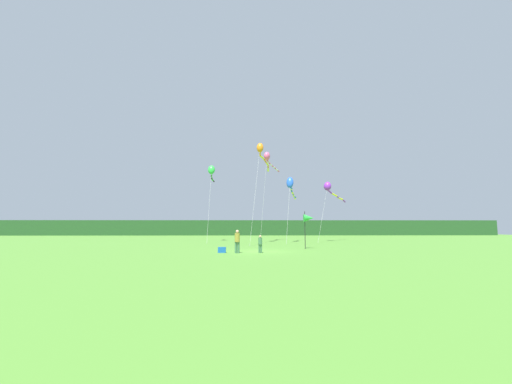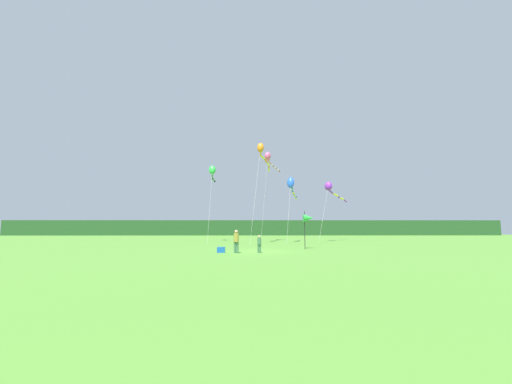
{
  "view_description": "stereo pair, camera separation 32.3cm",
  "coord_description": "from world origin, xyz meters",
  "px_view_note": "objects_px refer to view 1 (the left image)",
  "views": [
    {
      "loc": [
        -0.77,
        -25.7,
        2.01
      ],
      "look_at": [
        0.0,
        6.0,
        5.39
      ],
      "focal_mm": 22.44,
      "sensor_mm": 36.0,
      "label": 1
    },
    {
      "loc": [
        -0.44,
        -25.7,
        2.01
      ],
      "look_at": [
        0.0,
        6.0,
        5.39
      ],
      "focal_mm": 22.44,
      "sensor_mm": 36.0,
      "label": 2
    }
  ],
  "objects_px": {
    "kite_orange": "(261,152)",
    "kite_green": "(212,171)",
    "kite_purple": "(329,188)",
    "person_child": "(260,243)",
    "kite_blue": "(291,185)",
    "banner_flag_pole": "(309,218)",
    "person_adult": "(237,240)",
    "cooler_box": "(222,250)",
    "kite_rainbow": "(268,158)"
  },
  "relations": [
    {
      "from": "person_adult",
      "to": "kite_purple",
      "type": "relative_size",
      "value": 0.22
    },
    {
      "from": "banner_flag_pole",
      "to": "kite_rainbow",
      "type": "relative_size",
      "value": 0.28
    },
    {
      "from": "person_child",
      "to": "kite_green",
      "type": "relative_size",
      "value": 0.13
    },
    {
      "from": "person_child",
      "to": "banner_flag_pole",
      "type": "xyz_separation_m",
      "value": [
        4.5,
        4.2,
        1.96
      ]
    },
    {
      "from": "cooler_box",
      "to": "kite_green",
      "type": "height_order",
      "value": "kite_green"
    },
    {
      "from": "person_child",
      "to": "kite_rainbow",
      "type": "xyz_separation_m",
      "value": [
        1.69,
        17.56,
        10.35
      ]
    },
    {
      "from": "kite_rainbow",
      "to": "kite_blue",
      "type": "bearing_deg",
      "value": -43.21
    },
    {
      "from": "person_child",
      "to": "kite_green",
      "type": "height_order",
      "value": "kite_green"
    },
    {
      "from": "person_adult",
      "to": "kite_purple",
      "type": "distance_m",
      "value": 21.84
    },
    {
      "from": "person_adult",
      "to": "kite_blue",
      "type": "bearing_deg",
      "value": 68.26
    },
    {
      "from": "kite_green",
      "to": "kite_blue",
      "type": "xyz_separation_m",
      "value": [
        10.15,
        -2.45,
        -2.09
      ]
    },
    {
      "from": "kite_blue",
      "to": "kite_purple",
      "type": "bearing_deg",
      "value": 22.55
    },
    {
      "from": "person_adult",
      "to": "person_child",
      "type": "xyz_separation_m",
      "value": [
        1.73,
        0.22,
        -0.23
      ]
    },
    {
      "from": "kite_blue",
      "to": "kite_orange",
      "type": "relative_size",
      "value": 0.69
    },
    {
      "from": "person_child",
      "to": "kite_orange",
      "type": "distance_m",
      "value": 17.09
    },
    {
      "from": "kite_orange",
      "to": "kite_green",
      "type": "bearing_deg",
      "value": 149.39
    },
    {
      "from": "person_adult",
      "to": "kite_blue",
      "type": "distance_m",
      "value": 17.56
    },
    {
      "from": "cooler_box",
      "to": "banner_flag_pole",
      "type": "height_order",
      "value": "banner_flag_pole"
    },
    {
      "from": "cooler_box",
      "to": "kite_orange",
      "type": "xyz_separation_m",
      "value": [
        3.57,
        13.47,
        10.76
      ]
    },
    {
      "from": "kite_purple",
      "to": "kite_blue",
      "type": "relative_size",
      "value": 0.97
    },
    {
      "from": "person_child",
      "to": "cooler_box",
      "type": "bearing_deg",
      "value": 176.06
    },
    {
      "from": "cooler_box",
      "to": "banner_flag_pole",
      "type": "bearing_deg",
      "value": 28.39
    },
    {
      "from": "kite_rainbow",
      "to": "kite_orange",
      "type": "relative_size",
      "value": 0.99
    },
    {
      "from": "banner_flag_pole",
      "to": "kite_blue",
      "type": "height_order",
      "value": "kite_blue"
    },
    {
      "from": "person_adult",
      "to": "cooler_box",
      "type": "bearing_deg",
      "value": 160.3
    },
    {
      "from": "kite_blue",
      "to": "banner_flag_pole",
      "type": "bearing_deg",
      "value": -89.26
    },
    {
      "from": "person_adult",
      "to": "person_child",
      "type": "bearing_deg",
      "value": 7.17
    },
    {
      "from": "cooler_box",
      "to": "kite_orange",
      "type": "relative_size",
      "value": 0.05
    },
    {
      "from": "cooler_box",
      "to": "kite_purple",
      "type": "relative_size",
      "value": 0.07
    },
    {
      "from": "person_child",
      "to": "kite_orange",
      "type": "bearing_deg",
      "value": 87.16
    },
    {
      "from": "kite_purple",
      "to": "kite_green",
      "type": "bearing_deg",
      "value": 179.32
    },
    {
      "from": "banner_flag_pole",
      "to": "kite_rainbow",
      "type": "distance_m",
      "value": 16.03
    },
    {
      "from": "kite_green",
      "to": "kite_rainbow",
      "type": "relative_size",
      "value": 0.85
    },
    {
      "from": "kite_rainbow",
      "to": "banner_flag_pole",
      "type": "bearing_deg",
      "value": -78.12
    },
    {
      "from": "person_child",
      "to": "kite_green",
      "type": "xyz_separation_m",
      "value": [
        -5.79,
        17.5,
        8.51
      ]
    },
    {
      "from": "banner_flag_pole",
      "to": "kite_blue",
      "type": "bearing_deg",
      "value": 90.74
    },
    {
      "from": "kite_green",
      "to": "kite_blue",
      "type": "height_order",
      "value": "kite_green"
    },
    {
      "from": "kite_green",
      "to": "kite_rainbow",
      "type": "xyz_separation_m",
      "value": [
        7.48,
        0.06,
        1.84
      ]
    },
    {
      "from": "person_child",
      "to": "cooler_box",
      "type": "xyz_separation_m",
      "value": [
        -2.9,
        0.2,
        -0.52
      ]
    },
    {
      "from": "cooler_box",
      "to": "kite_rainbow",
      "type": "height_order",
      "value": "kite_rainbow"
    },
    {
      "from": "kite_green",
      "to": "kite_rainbow",
      "type": "distance_m",
      "value": 7.7
    },
    {
      "from": "kite_green",
      "to": "kite_purple",
      "type": "bearing_deg",
      "value": -0.68
    },
    {
      "from": "kite_green",
      "to": "kite_orange",
      "type": "distance_m",
      "value": 7.71
    },
    {
      "from": "person_adult",
      "to": "cooler_box",
      "type": "height_order",
      "value": "person_adult"
    },
    {
      "from": "kite_orange",
      "to": "person_adult",
      "type": "bearing_deg",
      "value": -99.83
    },
    {
      "from": "cooler_box",
      "to": "banner_flag_pole",
      "type": "relative_size",
      "value": 0.18
    },
    {
      "from": "kite_purple",
      "to": "kite_blue",
      "type": "bearing_deg",
      "value": -157.45
    },
    {
      "from": "person_adult",
      "to": "kite_rainbow",
      "type": "height_order",
      "value": "kite_rainbow"
    },
    {
      "from": "banner_flag_pole",
      "to": "kite_orange",
      "type": "relative_size",
      "value": 0.28
    },
    {
      "from": "kite_blue",
      "to": "kite_orange",
      "type": "bearing_deg",
      "value": -159.52
    }
  ]
}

